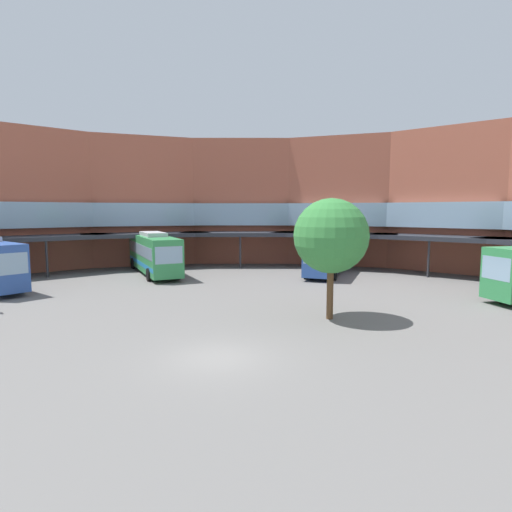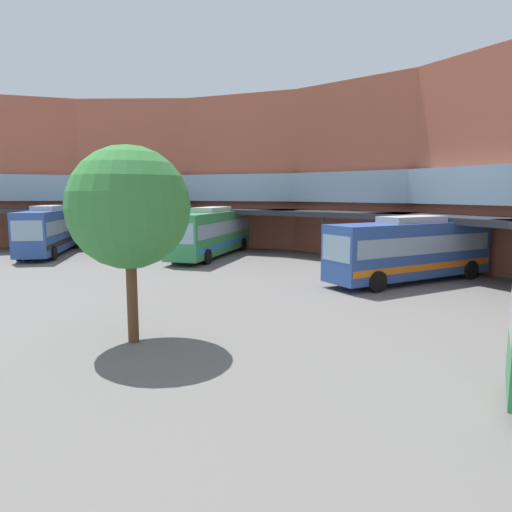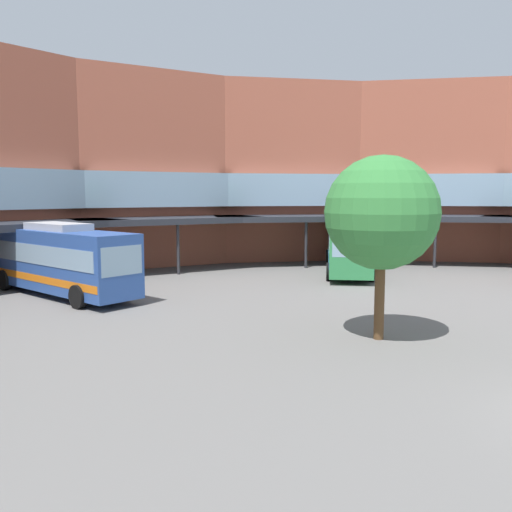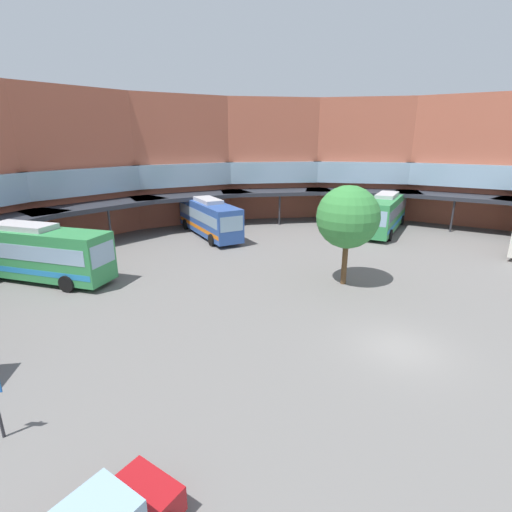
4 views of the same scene
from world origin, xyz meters
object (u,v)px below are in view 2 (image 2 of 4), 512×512
at_px(bus_0, 212,231).
at_px(bus_1, 411,249).
at_px(plaza_tree, 129,208).
at_px(bus_2, 50,230).

distance_m(bus_0, bus_1, 16.32).
xyz_separation_m(bus_0, plaza_tree, (18.41, -11.13, 2.56)).
bearing_deg(plaza_tree, bus_0, 148.84).
height_order(bus_1, plaza_tree, plaza_tree).
bearing_deg(bus_1, bus_0, -70.60).
bearing_deg(plaza_tree, bus_1, 100.29).
xyz_separation_m(bus_0, bus_1, (15.41, 5.39, -0.09)).
distance_m(bus_0, plaza_tree, 21.66).
bearing_deg(plaza_tree, bus_2, -179.94).
height_order(bus_1, bus_2, bus_2).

